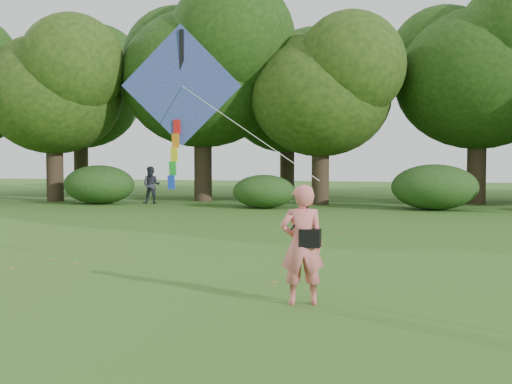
# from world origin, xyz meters

# --- Properties ---
(ground) EXTENTS (100.00, 100.00, 0.00)m
(ground) POSITION_xyz_m (0.00, 0.00, 0.00)
(ground) COLOR #265114
(ground) RESTS_ON ground
(man_kite_flyer) EXTENTS (0.73, 0.58, 1.74)m
(man_kite_flyer) POSITION_xyz_m (0.57, -0.24, 0.87)
(man_kite_flyer) COLOR #E06B69
(man_kite_flyer) RESTS_ON ground
(bystander_left) EXTENTS (0.93, 0.77, 1.74)m
(bystander_left) POSITION_xyz_m (-9.66, 18.41, 0.87)
(bystander_left) COLOR #2A2D38
(bystander_left) RESTS_ON ground
(crossbody_bag) EXTENTS (0.43, 0.20, 0.70)m
(crossbody_bag) POSITION_xyz_m (0.68, -0.27, 0.98)
(crossbody_bag) COLOR black
(crossbody_bag) RESTS_ON ground
(flying_kite) EXTENTS (4.00, 2.51, 3.03)m
(flying_kite) POSITION_xyz_m (-2.07, 1.96, 3.40)
(flying_kite) COLOR #254DA3
(flying_kite) RESTS_ON ground
(tree_line) EXTENTS (54.70, 15.30, 9.48)m
(tree_line) POSITION_xyz_m (1.67, 22.88, 5.60)
(tree_line) COLOR #3A2D1E
(tree_line) RESTS_ON ground
(shrub_band) EXTENTS (39.15, 3.22, 1.88)m
(shrub_band) POSITION_xyz_m (-0.72, 17.60, 0.86)
(shrub_band) COLOR #264919
(shrub_band) RESTS_ON ground
(fallen_leaves) EXTENTS (5.93, 12.51, 0.01)m
(fallen_leaves) POSITION_xyz_m (-3.48, 2.25, 0.01)
(fallen_leaves) COLOR olive
(fallen_leaves) RESTS_ON ground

